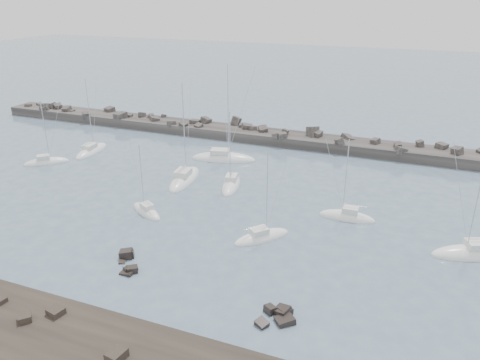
% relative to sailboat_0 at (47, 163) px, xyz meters
% --- Properties ---
extents(ground, '(400.00, 400.00, 0.00)m').
position_rel_sailboat_0_xyz_m(ground, '(34.22, -12.55, -0.13)').
color(ground, slate).
rests_on(ground, ground).
extents(rock_cluster_near, '(3.92, 4.17, 1.61)m').
position_rel_sailboat_0_xyz_m(rock_cluster_near, '(30.33, -20.98, -0.01)').
color(rock_cluster_near, black).
rests_on(rock_cluster_near, ground).
extents(rock_cluster_far, '(3.60, 3.86, 1.52)m').
position_rel_sailboat_0_xyz_m(rock_cluster_far, '(47.99, -23.49, -0.10)').
color(rock_cluster_far, black).
rests_on(rock_cluster_far, ground).
extents(breakwater, '(115.00, 7.18, 5.14)m').
position_rel_sailboat_0_xyz_m(breakwater, '(26.41, 25.45, 0.18)').
color(breakwater, '#312E2C').
rests_on(breakwater, ground).
extents(sailboat_0, '(6.89, 6.42, 11.48)m').
position_rel_sailboat_0_xyz_m(sailboat_0, '(0.00, 0.00, 0.00)').
color(sailboat_0, white).
rests_on(sailboat_0, ground).
extents(sailboat_1, '(3.49, 9.06, 13.95)m').
position_rel_sailboat_0_xyz_m(sailboat_1, '(3.30, 7.52, 0.00)').
color(sailboat_1, white).
rests_on(sailboat_1, ground).
extents(sailboat_3, '(4.38, 10.37, 15.91)m').
position_rel_sailboat_0_xyz_m(sailboat_3, '(25.01, 1.82, 0.02)').
color(sailboat_3, white).
rests_on(sailboat_3, ground).
extents(sailboat_4, '(11.53, 5.98, 17.27)m').
position_rel_sailboat_0_xyz_m(sailboat_4, '(26.80, 12.55, 0.01)').
color(sailboat_4, white).
rests_on(sailboat_4, ground).
extents(sailboat_5, '(6.37, 4.72, 10.02)m').
position_rel_sailboat_0_xyz_m(sailboat_5, '(25.55, -9.77, -0.00)').
color(sailboat_5, white).
rests_on(sailboat_5, ground).
extents(sailboat_6, '(4.07, 8.14, 12.49)m').
position_rel_sailboat_0_xyz_m(sailboat_6, '(32.49, 2.37, 0.01)').
color(sailboat_6, white).
rests_on(sailboat_6, ground).
extents(sailboat_7, '(6.39, 6.89, 11.43)m').
position_rel_sailboat_0_xyz_m(sailboat_7, '(41.81, -10.69, -0.00)').
color(sailboat_7, white).
rests_on(sailboat_7, ground).
extents(sailboat_8, '(7.14, 2.42, 11.43)m').
position_rel_sailboat_0_xyz_m(sailboat_8, '(50.21, -1.77, 0.01)').
color(sailboat_8, white).
rests_on(sailboat_8, ground).
extents(sailboat_10, '(9.46, 6.06, 14.36)m').
position_rel_sailboat_0_xyz_m(sailboat_10, '(64.56, -5.62, 0.01)').
color(sailboat_10, white).
rests_on(sailboat_10, ground).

